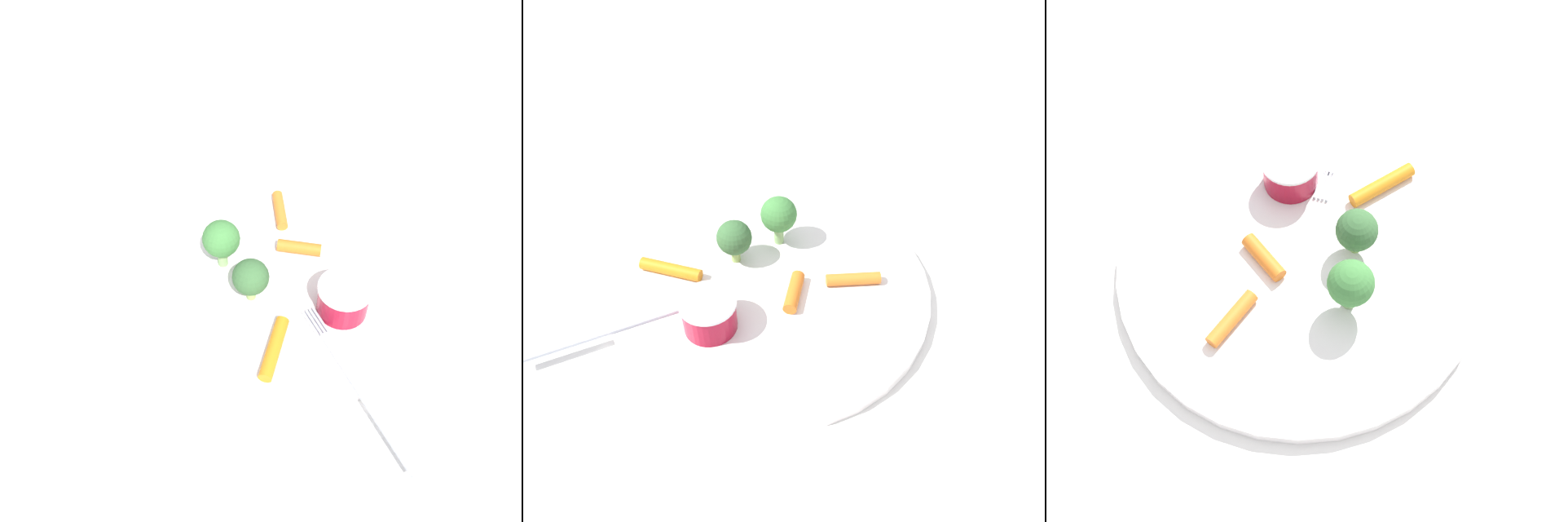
{
  "view_description": "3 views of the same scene",
  "coord_description": "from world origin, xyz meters",
  "views": [
    {
      "loc": [
        -0.31,
        -0.14,
        0.41
      ],
      "look_at": [
        -0.01,
        0.01,
        0.03
      ],
      "focal_mm": 37.59,
      "sensor_mm": 36.0,
      "label": 1
    },
    {
      "loc": [
        0.16,
        -0.28,
        0.35
      ],
      "look_at": [
        0.01,
        0.01,
        0.03
      ],
      "focal_mm": 34.49,
      "sensor_mm": 36.0,
      "label": 2
    },
    {
      "loc": [
        0.1,
        0.27,
        0.53
      ],
      "look_at": [
        -0.0,
        0.01,
        0.03
      ],
      "focal_mm": 51.41,
      "sensor_mm": 36.0,
      "label": 3
    }
  ],
  "objects": [
    {
      "name": "sauce_cup",
      "position": [
        -0.02,
        -0.07,
        0.03
      ],
      "size": [
        0.05,
        0.05,
        0.03
      ],
      "color": "maroon",
      "rests_on": "plate"
    },
    {
      "name": "fork",
      "position": [
        -0.08,
        -0.11,
        0.01
      ],
      "size": [
        0.11,
        0.13,
        0.0
      ],
      "color": "#B0B5C4",
      "rests_on": "plate"
    },
    {
      "name": "carrot_stick_2",
      "position": [
        -0.09,
        -0.04,
        0.02
      ],
      "size": [
        0.06,
        0.02,
        0.01
      ],
      "primitive_type": "cylinder",
      "rotation": [
        1.57,
        0.0,
        1.77
      ],
      "color": "orange",
      "rests_on": "plate"
    },
    {
      "name": "ground_plane",
      "position": [
        0.0,
        0.0,
        0.0
      ],
      "size": [
        2.4,
        2.4,
        0.0
      ],
      "primitive_type": "plane",
      "color": "white"
    },
    {
      "name": "carrot_stick_0",
      "position": [
        0.03,
        -0.01,
        0.02
      ],
      "size": [
        0.02,
        0.04,
        0.01
      ],
      "primitive_type": "cylinder",
      "rotation": [
        1.57,
        0.0,
        0.29
      ],
      "color": "orange",
      "rests_on": "plate"
    },
    {
      "name": "broccoli_floret_1",
      "position": [
        -0.04,
        0.01,
        0.04
      ],
      "size": [
        0.03,
        0.03,
        0.05
      ],
      "color": "#91B55D",
      "rests_on": "plate"
    },
    {
      "name": "plate",
      "position": [
        0.0,
        0.0,
        0.01
      ],
      "size": [
        0.29,
        0.29,
        0.01
      ],
      "primitive_type": "cylinder",
      "color": "white",
      "rests_on": "ground_plane"
    },
    {
      "name": "broccoli_floret_0",
      "position": [
        -0.02,
        0.05,
        0.05
      ],
      "size": [
        0.04,
        0.04,
        0.05
      ],
      "color": "#86B36C",
      "rests_on": "plate"
    },
    {
      "name": "carrot_stick_1",
      "position": [
        0.07,
        0.03,
        0.02
      ],
      "size": [
        0.05,
        0.04,
        0.01
      ],
      "primitive_type": "cylinder",
      "rotation": [
        1.57,
        0.0,
        5.27
      ],
      "color": "orange",
      "rests_on": "plate"
    }
  ]
}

